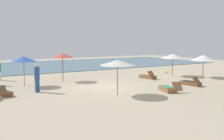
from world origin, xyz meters
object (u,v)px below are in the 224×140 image
Objects in this scene: person_1 at (37,78)px; lounger_4 at (168,89)px; umbrella_3 at (203,58)px; lounger_3 at (3,93)px; umbrella_4 at (117,63)px; surfboard at (166,72)px; umbrella_0 at (173,56)px; umbrella_1 at (24,59)px; lounger_2 at (148,77)px; lounger_5 at (191,83)px; umbrella_5 at (62,55)px.

lounger_4 is at bearing -29.09° from person_1.
umbrella_3 is 16.62m from lounger_3.
surfboard is (10.46, 7.08, -1.94)m from umbrella_4.
surfboard is at bearing 58.11° from umbrella_0.
umbrella_3 is at bearing -89.11° from surfboard.
umbrella_1 is 1.23× the size of lounger_2.
umbrella_1 is 2.88m from person_1.
surfboard is at bearing 34.09° from umbrella_4.
umbrella_3 is 1.26× the size of lounger_5.
person_1 is 0.99× the size of surfboard.
umbrella_5 is at bearing 98.37° from umbrella_4.
umbrella_3 is 14.53m from person_1.
umbrella_3 reaches higher than lounger_3.
lounger_3 is (-4.99, -3.44, -1.92)m from umbrella_5.
lounger_4 is (9.40, -4.11, -0.00)m from lounger_3.
umbrella_1 is at bearing -175.86° from surfboard.
umbrella_3 is 1.27× the size of lounger_2.
lounger_4 is 0.97× the size of surfboard.
umbrella_3 reaches higher than person_1.
person_1 is (-3.94, 3.34, -1.05)m from umbrella_4.
umbrella_1 is 0.95× the size of umbrella_5.
lounger_5 is at bearing -14.74° from lounger_3.
umbrella_1 is 1.21× the size of lounger_4.
umbrella_4 is 6.71m from lounger_5.
person_1 reaches higher than lounger_2.
lounger_3 is (-1.79, -2.65, -1.80)m from umbrella_1.
umbrella_3 is at bearing -20.89° from umbrella_5.
umbrella_4 is at bearing -40.28° from person_1.
umbrella_0 is 10.11m from umbrella_5.
umbrella_3 is at bearing 29.66° from lounger_5.
umbrella_5 is 1.30× the size of lounger_2.
umbrella_0 is 1.22× the size of lounger_4.
umbrella_5 is at bearing 138.04° from lounger_5.
umbrella_3 reaches higher than lounger_4.
umbrella_0 is at bearing 1.81° from lounger_2.
umbrella_4 is at bearing -29.30° from lounger_3.
lounger_4 is (3.41, -0.75, -1.79)m from umbrella_4.
lounger_3 is at bearing 150.70° from umbrella_4.
lounger_5 is 8.05m from surfboard.
umbrella_1 is at bearing 150.91° from lounger_5.
umbrella_4 is 1.17× the size of person_1.
lounger_5 is at bearing -29.09° from umbrella_1.
umbrella_4 is 1.21× the size of lounger_2.
umbrella_3 is 10.80m from umbrella_4.
surfboard is (-0.07, 4.68, -1.74)m from umbrella_3.
umbrella_0 is at bearing 128.96° from umbrella_3.
lounger_3 is at bearing -175.67° from umbrella_0.
umbrella_4 is (-10.53, -2.40, 0.20)m from umbrella_3.
umbrella_5 is at bearing 49.59° from person_1.
lounger_5 reaches higher than lounger_4.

